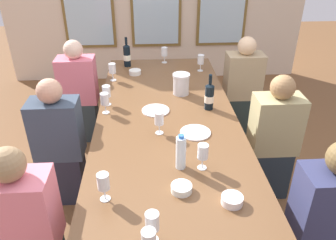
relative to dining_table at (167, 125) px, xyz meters
The scene contains 27 objects.
ground_plane 0.68m from the dining_table, ahead, with size 12.00×12.00×0.00m, color brown.
dining_table is the anchor object (origin of this frame).
white_plate_0 0.18m from the dining_table, 120.90° to the left, with size 0.23×0.23×0.01m, color white.
white_plate_1 0.30m from the dining_table, 48.06° to the right, with size 0.23×0.23×0.01m, color white.
metal_pitcher 0.51m from the dining_table, 71.73° to the left, with size 0.16×0.16×0.19m.
wine_bottle_0 1.26m from the dining_table, 106.77° to the left, with size 0.08×0.08×0.32m.
wine_bottle_1 0.43m from the dining_table, 24.28° to the left, with size 0.08×0.08×0.30m.
tasting_bowl_0 1.00m from the dining_table, 105.93° to the left, with size 0.12×0.12×0.04m, color white.
tasting_bowl_1 0.84m from the dining_table, 87.87° to the right, with size 0.12×0.12×0.04m, color white.
tasting_bowl_2 1.00m from the dining_table, 72.60° to the right, with size 0.12×0.12×0.05m, color white.
water_bottle 0.64m from the dining_table, 85.59° to the right, with size 0.06×0.06×0.24m.
wine_glass_0 1.20m from the dining_table, 96.87° to the right, with size 0.07×0.07×0.17m.
wine_glass_1 0.96m from the dining_table, 120.94° to the left, with size 0.07×0.07×0.17m.
wine_glass_2 1.30m from the dining_table, 87.94° to the left, with size 0.07×0.07×0.17m.
wine_glass_3 0.68m from the dining_table, 73.97° to the right, with size 0.07×0.07×0.17m.
wine_glass_4 0.28m from the dining_table, 109.34° to the right, with size 0.07×0.07×0.17m.
wine_glass_5 0.98m from the dining_table, 114.54° to the right, with size 0.07×0.07×0.17m.
wine_glass_6 0.54m from the dining_table, 164.11° to the left, with size 0.07×0.07×0.17m.
wine_glass_7 0.60m from the dining_table, 149.94° to the left, with size 0.07×0.07×0.17m.
wine_glass_8 1.30m from the dining_table, 97.08° to the right, with size 0.07×0.07×0.17m.
wine_glass_9 1.11m from the dining_table, 67.92° to the left, with size 0.07×0.07×0.17m.
seated_person_0 1.30m from the dining_table, 132.25° to the left, with size 0.38×0.24×1.11m.
seated_person_1 1.31m from the dining_table, 47.96° to the left, with size 0.38×0.24×1.11m.
seated_person_2 1.26m from the dining_table, 134.20° to the right, with size 0.38×0.24×1.11m.
seated_person_3 1.30m from the dining_table, 47.63° to the right, with size 0.38×0.24×1.11m.
seated_person_4 0.88m from the dining_table, behind, with size 0.38×0.24×1.11m.
seated_person_5 0.88m from the dining_table, ahead, with size 0.38×0.24×1.11m.
Camera 1 is at (-0.14, -2.32, 2.07)m, focal length 36.19 mm.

